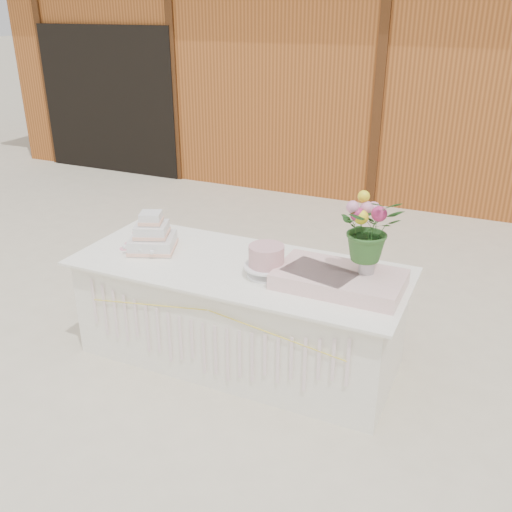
{
  "coord_description": "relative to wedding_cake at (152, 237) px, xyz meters",
  "views": [
    {
      "loc": [
        1.64,
        -3.29,
        2.46
      ],
      "look_at": [
        0.0,
        0.3,
        0.72
      ],
      "focal_mm": 40.0,
      "sensor_mm": 36.0,
      "label": 1
    }
  ],
  "objects": [
    {
      "name": "bouquet",
      "position": [
        1.61,
        0.06,
        0.36
      ],
      "size": [
        0.49,
        0.46,
        0.43
      ],
      "primitive_type": "imported",
      "rotation": [
        0.0,
        0.0,
        0.4
      ],
      "color": "#2B5A24",
      "rests_on": "flower_vase"
    },
    {
      "name": "ground",
      "position": [
        0.71,
        0.02,
        -0.87
      ],
      "size": [
        80.0,
        80.0,
        0.0
      ],
      "primitive_type": "plane",
      "color": "beige",
      "rests_on": "ground"
    },
    {
      "name": "satin_runner",
      "position": [
        1.45,
        -0.01,
        -0.05
      ],
      "size": [
        0.83,
        0.48,
        0.1
      ],
      "primitive_type": "cube",
      "rotation": [
        0.0,
        0.0,
        -0.01
      ],
      "color": "beige",
      "rests_on": "cake_table"
    },
    {
      "name": "loose_flowers",
      "position": [
        -0.26,
        0.07,
        -0.09
      ],
      "size": [
        0.25,
        0.35,
        0.02
      ],
      "primitive_type": null,
      "rotation": [
        0.0,
        0.0,
        0.4
      ],
      "color": "pink",
      "rests_on": "cake_table"
    },
    {
      "name": "pink_cake_stand",
      "position": [
        0.96,
        -0.06,
        0.02
      ],
      "size": [
        0.31,
        0.31,
        0.22
      ],
      "color": "white",
      "rests_on": "cake_table"
    },
    {
      "name": "wedding_cake",
      "position": [
        0.0,
        0.0,
        0.0
      ],
      "size": [
        0.43,
        0.43,
        0.3
      ],
      "rotation": [
        0.0,
        0.0,
        0.38
      ],
      "color": "silver",
      "rests_on": "cake_table"
    },
    {
      "name": "barn",
      "position": [
        0.7,
        6.01,
        0.81
      ],
      "size": [
        12.6,
        4.6,
        3.3
      ],
      "color": "#A75923",
      "rests_on": "ground"
    },
    {
      "name": "flower_vase",
      "position": [
        1.61,
        0.06,
        0.07
      ],
      "size": [
        0.1,
        0.1,
        0.14
      ],
      "primitive_type": "cylinder",
      "color": "#A3A3A8",
      "rests_on": "satin_runner"
    },
    {
      "name": "cake_table",
      "position": [
        0.71,
        0.01,
        -0.48
      ],
      "size": [
        2.4,
        1.0,
        0.77
      ],
      "color": "white",
      "rests_on": "ground"
    }
  ]
}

